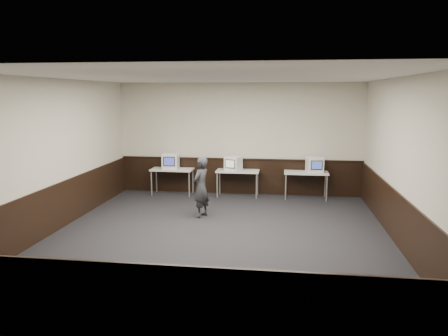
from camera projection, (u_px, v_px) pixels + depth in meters
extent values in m
plane|color=black|center=(219.00, 237.00, 8.90)|extent=(8.00, 8.00, 0.00)
plane|color=white|center=(219.00, 77.00, 8.37)|extent=(8.00, 8.00, 0.00)
plane|color=beige|center=(239.00, 139.00, 12.54)|extent=(7.00, 0.00, 7.00)
plane|color=beige|center=(164.00, 213.00, 4.73)|extent=(7.00, 0.00, 7.00)
plane|color=beige|center=(53.00, 156.00, 9.11)|extent=(0.00, 8.00, 8.00)
plane|color=beige|center=(403.00, 163.00, 8.16)|extent=(0.00, 8.00, 8.00)
cube|color=black|center=(239.00, 177.00, 12.71)|extent=(6.98, 0.04, 1.00)
cube|color=black|center=(167.00, 307.00, 4.93)|extent=(6.98, 0.04, 1.00)
cube|color=black|center=(57.00, 207.00, 9.29)|extent=(0.04, 7.98, 1.00)
cube|color=black|center=(398.00, 220.00, 8.35)|extent=(0.04, 7.98, 1.00)
cube|color=black|center=(239.00, 159.00, 12.60)|extent=(6.98, 0.06, 0.04)
cube|color=silver|center=(172.00, 169.00, 12.55)|extent=(1.20, 0.60, 0.04)
cylinder|color=#999999|center=(151.00, 183.00, 12.45)|extent=(0.04, 0.04, 0.71)
cylinder|color=#999999|center=(189.00, 184.00, 12.30)|extent=(0.04, 0.04, 0.71)
cylinder|color=#999999|center=(156.00, 180.00, 12.93)|extent=(0.04, 0.04, 0.71)
cylinder|color=#999999|center=(193.00, 181.00, 12.78)|extent=(0.04, 0.04, 0.71)
cube|color=silver|center=(238.00, 171.00, 12.30)|extent=(1.20, 0.60, 0.04)
cylinder|color=#999999|center=(217.00, 185.00, 12.19)|extent=(0.04, 0.04, 0.71)
cylinder|color=#999999|center=(256.00, 186.00, 12.04)|extent=(0.04, 0.04, 0.71)
cylinder|color=#999999|center=(220.00, 182.00, 12.68)|extent=(0.04, 0.04, 0.71)
cylinder|color=#999999|center=(258.00, 183.00, 12.53)|extent=(0.04, 0.04, 0.71)
cube|color=silver|center=(306.00, 173.00, 12.04)|extent=(1.20, 0.60, 0.04)
cylinder|color=#999999|center=(286.00, 187.00, 11.93)|extent=(0.04, 0.04, 0.71)
cylinder|color=#999999|center=(327.00, 188.00, 11.78)|extent=(0.04, 0.04, 0.71)
cylinder|color=#999999|center=(286.00, 184.00, 12.42)|extent=(0.04, 0.04, 0.71)
cylinder|color=#999999|center=(325.00, 185.00, 12.27)|extent=(0.04, 0.04, 0.71)
cube|color=white|center=(171.00, 161.00, 12.53)|extent=(0.47, 0.49, 0.45)
cube|color=black|center=(169.00, 161.00, 12.30)|extent=(0.33, 0.04, 0.27)
cube|color=#353B9D|center=(169.00, 162.00, 12.29)|extent=(0.29, 0.02, 0.22)
cube|color=white|center=(233.00, 163.00, 12.23)|extent=(0.51, 0.53, 0.40)
cube|color=black|center=(230.00, 164.00, 12.04)|extent=(0.29, 0.11, 0.24)
cube|color=beige|center=(230.00, 164.00, 12.03)|extent=(0.25, 0.09, 0.20)
cube|color=white|center=(315.00, 165.00, 11.97)|extent=(0.50, 0.51, 0.42)
cube|color=black|center=(317.00, 165.00, 11.75)|extent=(0.31, 0.08, 0.25)
cube|color=#374FA2|center=(317.00, 165.00, 11.73)|extent=(0.27, 0.06, 0.21)
imported|color=#26272B|center=(201.00, 187.00, 10.24)|extent=(0.51, 0.61, 1.43)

